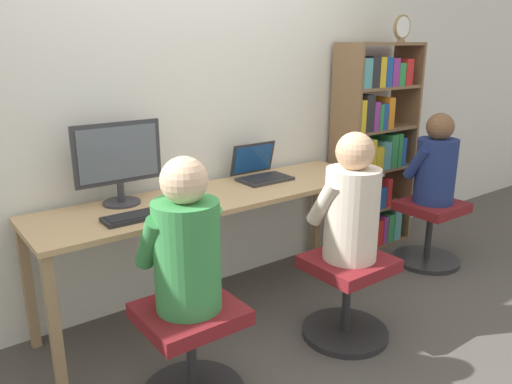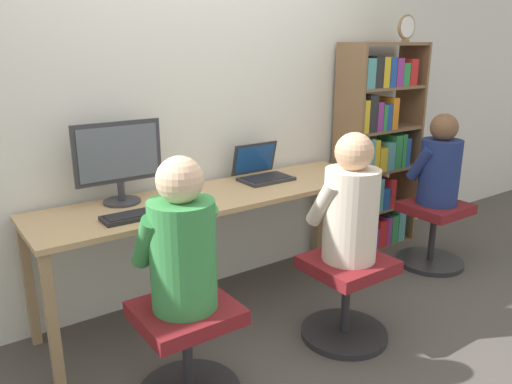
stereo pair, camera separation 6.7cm
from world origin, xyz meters
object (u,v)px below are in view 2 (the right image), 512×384
Objects in this scene: person_at_monitor at (182,243)px; office_chair_side at (433,231)px; office_chair_left at (187,348)px; person_near_shelf at (440,165)px; office_chair_right at (346,294)px; person_at_laptop at (351,205)px; laptop at (262,172)px; keyboard at (145,213)px; bookshelf at (376,155)px; desktop_monitor at (119,161)px; desk_clock at (406,28)px.

person_at_monitor is 1.40× the size of office_chair_side.
person_near_shelf is at bearing 7.15° from office_chair_left.
office_chair_right is 0.71× the size of person_at_laptop.
laptop is 0.68× the size of office_chair_side.
person_at_laptop is (-0.00, 0.00, 0.53)m from office_chair_right.
keyboard is at bearing -165.53° from laptop.
bookshelf is at bearing 36.46° from office_chair_right.
person_at_monitor is (-0.98, 0.06, 0.53)m from office_chair_right.
laptop is 0.48× the size of person_at_laptop.
bookshelf reaches higher than office_chair_right.
person_near_shelf is at bearing -13.60° from desktop_monitor.
desktop_monitor is 1.00× the size of office_chair_side.
desk_clock is at bearing 30.67° from office_chair_right.
office_chair_left is at bearing -90.00° from person_at_monitor.
keyboard is 0.91× the size of office_chair_left.
person_at_monitor reaches higher than laptop.
desk_clock is (2.28, 0.71, 0.95)m from person_at_monitor.
bookshelf reaches higher than keyboard.
person_at_laptop is at bearing -42.34° from desktop_monitor.
desk_clock is (1.29, -0.06, 0.94)m from laptop.
desktop_monitor is at bearing 87.58° from office_chair_left.
desk_clock reaches higher than person_at_laptop.
office_chair_right is 1.12m from person_at_monitor.
keyboard reaches higher than office_chair_side.
keyboard is 0.73m from office_chair_left.
keyboard is 0.65× the size of person_at_laptop.
desktop_monitor is 1.49m from office_chair_right.
keyboard reaches higher than office_chair_left.
person_at_laptop is at bearing -143.70° from bookshelf.
desktop_monitor is 2.28m from person_near_shelf.
person_at_laptop reaches higher than keyboard.
keyboard is at bearing 84.20° from person_at_monitor.
desktop_monitor is 2.53× the size of desk_clock.
office_chair_right is at bearing -42.50° from desktop_monitor.
desktop_monitor is 0.37m from keyboard.
person_at_monitor is at bearing -173.09° from office_chair_side.
laptop is 1.12m from bookshelf.
keyboard is at bearing -175.23° from desk_clock.
keyboard is 0.28× the size of bookshelf.
person_at_monitor is at bearing 176.50° from office_chair_right.
office_chair_left and office_chair_side have the same top height.
person_at_laptop is at bearing -149.49° from desk_clock.
bookshelf is at bearing 0.46° from laptop.
person_at_laptop reaches higher than person_at_monitor.
desktop_monitor is at bearing 179.07° from bookshelf.
person_at_monitor is 0.99× the size of person_at_laptop.
desk_clock reaches higher than laptop.
person_at_monitor is 1.04× the size of person_near_shelf.
person_at_monitor is at bearing 90.00° from office_chair_left.
office_chair_left is at bearing -159.74° from bookshelf.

